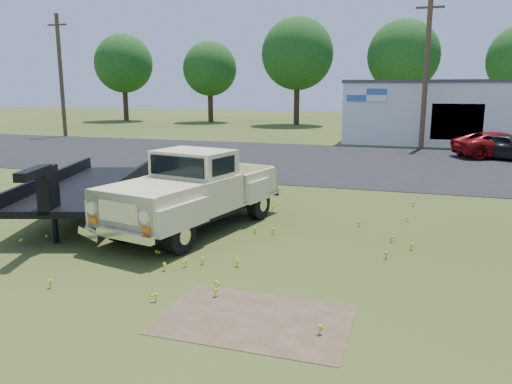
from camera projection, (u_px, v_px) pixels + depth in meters
ground at (233, 252)px, 11.17m from camera, size 140.00×140.00×0.00m
asphalt_lot at (337, 161)px, 25.14m from camera, size 90.00×14.00×0.02m
dirt_patch_a at (255, 319)px, 7.92m from camera, size 3.00×2.00×0.01m
dirt_patch_b at (212, 210)px, 15.03m from camera, size 2.20×1.60×0.01m
commercial_building at (454, 111)px, 34.06m from camera, size 14.20×8.20×4.15m
utility_pole_west at (61, 75)px, 37.37m from camera, size 1.60×0.30×9.00m
utility_pole_mid at (426, 71)px, 29.51m from camera, size 1.60×0.30×9.00m
treeline_a at (124, 64)px, 55.61m from camera, size 6.40×6.40×9.52m
treeline_b at (210, 69)px, 53.64m from camera, size 5.76×5.76×8.57m
treeline_c at (297, 54)px, 48.96m from camera, size 7.04×7.04×10.47m
treeline_d at (403, 56)px, 46.93m from camera, size 6.72×6.72×10.00m
vintage_pickup_truck at (195, 190)px, 12.78m from camera, size 3.39×6.08×2.08m
flatbed_trailer at (91, 182)px, 14.30m from camera, size 4.40×7.48×1.93m
red_pickup at (501, 145)px, 26.30m from camera, size 5.31×3.85×1.34m
dark_sedan at (505, 147)px, 25.53m from camera, size 4.25×3.16×1.35m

